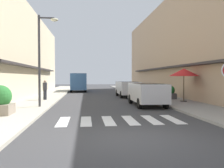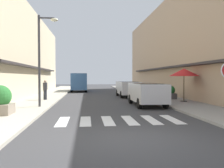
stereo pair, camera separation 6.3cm
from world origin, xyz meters
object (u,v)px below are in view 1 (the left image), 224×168
at_px(parked_car_mid, 128,87).
at_px(planter_midblock, 170,93).
at_px(street_lamp, 42,51).
at_px(planter_far, 143,88).
at_px(planter_corner, 0,101).
at_px(pedestrian_walking_near, 45,89).
at_px(delivery_van, 78,81).
at_px(parked_car_near, 147,92).
at_px(cafe_umbrella, 184,72).

height_order(parked_car_mid, planter_midblock, parked_car_mid).
distance_m(street_lamp, planter_far, 13.57).
xyz_separation_m(planter_corner, pedestrian_walking_near, (0.84, 7.00, 0.15)).
height_order(parked_car_mid, delivery_van, delivery_van).
distance_m(parked_car_near, delivery_van, 16.43).
relative_size(parked_car_near, delivery_van, 0.77).
height_order(planter_midblock, pedestrian_walking_near, pedestrian_walking_near).
bearing_deg(delivery_van, pedestrian_walking_near, -100.50).
height_order(cafe_umbrella, pedestrian_walking_near, cafe_umbrella).
distance_m(parked_car_near, planter_midblock, 4.42).
xyz_separation_m(cafe_umbrella, planter_corner, (-11.00, -4.49, -1.44)).
xyz_separation_m(planter_midblock, planter_far, (-0.73, 6.25, 0.05)).
distance_m(parked_car_near, street_lamp, 6.99).
xyz_separation_m(parked_car_near, parked_car_mid, (0.00, 6.90, 0.00)).
relative_size(delivery_van, pedestrian_walking_near, 3.54).
relative_size(parked_car_mid, planter_corner, 3.20).
relative_size(planter_corner, pedestrian_walking_near, 0.90).
relative_size(street_lamp, planter_far, 4.92).
xyz_separation_m(planter_corner, planter_midblock, (10.83, 6.62, -0.16)).
height_order(delivery_van, pedestrian_walking_near, delivery_van).
xyz_separation_m(parked_car_mid, planter_midblock, (2.88, -3.56, -0.31)).
xyz_separation_m(cafe_umbrella, pedestrian_walking_near, (-10.16, 2.52, -1.29)).
height_order(cafe_umbrella, planter_corner, cafe_umbrella).
relative_size(parked_car_near, pedestrian_walking_near, 2.74).
bearing_deg(planter_far, parked_car_near, -102.63).
xyz_separation_m(planter_far, pedestrian_walking_near, (-9.26, -5.86, 0.26)).
relative_size(delivery_van, planter_far, 4.94).
xyz_separation_m(planter_corner, planter_far, (10.10, 12.87, -0.11)).
bearing_deg(parked_car_mid, planter_corner, -127.99).
relative_size(cafe_umbrella, planter_midblock, 2.25).
bearing_deg(delivery_van, parked_car_near, -72.65).
relative_size(planter_corner, planter_midblock, 1.30).
xyz_separation_m(parked_car_mid, street_lamp, (-6.51, -7.40, 2.50)).
xyz_separation_m(planter_midblock, pedestrian_walking_near, (-9.99, 0.38, 0.31)).
relative_size(delivery_van, planter_corner, 3.94).
height_order(parked_car_mid, cafe_umbrella, cafe_umbrella).
bearing_deg(parked_car_mid, planter_far, 51.39).
height_order(planter_corner, planter_midblock, planter_corner).
bearing_deg(planter_corner, cafe_umbrella, 22.19).
distance_m(delivery_van, planter_corner, 19.21).
height_order(delivery_van, cafe_umbrella, cafe_umbrella).
xyz_separation_m(street_lamp, cafe_umbrella, (9.56, 1.70, -1.21)).
distance_m(parked_car_near, pedestrian_walking_near, 8.02).
bearing_deg(delivery_van, planter_corner, -99.15).
relative_size(parked_car_mid, planter_midblock, 4.17).
bearing_deg(cafe_umbrella, planter_corner, -157.81).
bearing_deg(parked_car_near, planter_corner, -157.56).
bearing_deg(planter_far, street_lamp, -130.64).
xyz_separation_m(delivery_van, street_lamp, (-1.61, -16.17, 2.02)).
xyz_separation_m(parked_car_near, planter_midblock, (2.88, 3.34, -0.31)).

